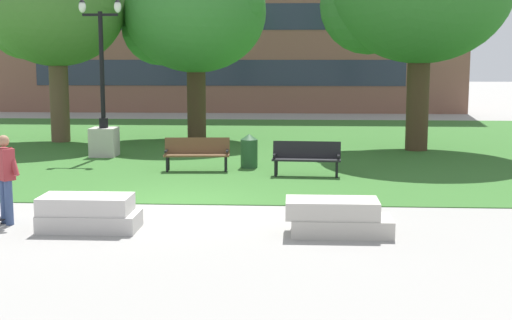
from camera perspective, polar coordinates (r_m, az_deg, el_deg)
ground_plane at (r=15.48m, az=-6.70°, el=-3.58°), size 140.00×140.00×0.00m
grass_lawn at (r=25.25m, az=-2.85°, el=1.18°), size 40.00×20.00×0.02m
concrete_block_center at (r=13.53m, az=-13.28°, el=-4.18°), size 1.80×0.90×0.64m
concrete_block_left at (r=12.91m, az=6.51°, el=-4.60°), size 1.90×0.90×0.64m
person_skateboarder at (r=14.29m, az=-19.43°, el=-1.07°), size 0.70×0.45×1.71m
park_bench_near_left at (r=19.73m, az=-4.75°, el=0.65°), size 1.83×0.64×0.90m
park_bench_near_right at (r=18.88m, az=4.06°, el=0.30°), size 1.83×0.63×0.90m
lamp_post_center at (r=22.90m, az=-12.09°, el=2.78°), size 1.32×0.80×4.89m
tree_near_left at (r=27.04m, az=-5.01°, el=11.53°), size 5.50×5.24×6.96m
tree_far_right at (r=27.14m, az=-15.84°, el=11.46°), size 5.15×4.91×6.92m
trash_bin at (r=20.19m, az=-0.56°, el=0.75°), size 0.49×0.49×0.96m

